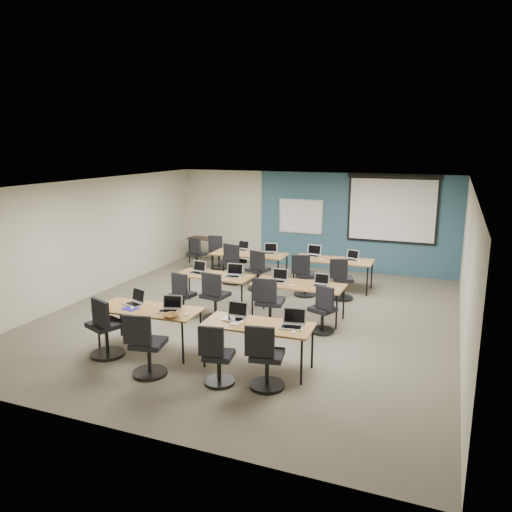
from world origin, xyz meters
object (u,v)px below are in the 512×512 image
at_px(task_chair_3, 265,362).
at_px(task_chair_0, 105,332).
at_px(task_chair_8, 233,267).
at_px(training_table_mid_right, 298,286).
at_px(laptop_10, 313,253).
at_px(task_chair_10, 304,279).
at_px(laptop_2, 236,315).
at_px(training_table_back_right, 333,261).
at_px(task_chair_4, 182,299).
at_px(laptop_7, 321,283).
at_px(task_chair_1, 146,350).
at_px(laptop_9, 270,251).
at_px(spare_chair_a, 218,255).
at_px(training_table_back_left, 249,255).
at_px(laptop_0, 136,301).
at_px(laptop_8, 242,248).
at_px(laptop_1, 170,307).
at_px(training_table_mid_left, 214,277).
at_px(laptop_4, 198,270).
at_px(task_chair_6, 269,308).
at_px(task_chair_9, 258,274).
at_px(spare_chair_b, 196,257).
at_px(task_chair_5, 215,300).
at_px(task_chair_2, 217,360).
at_px(projector_screen, 392,205).
at_px(laptop_6, 279,278).
at_px(utility_table, 204,241).
at_px(laptop_3, 293,322).
at_px(training_table_front_right, 258,327).
at_px(laptop_11, 352,258).
at_px(training_table_front_left, 149,311).
at_px(task_chair_11, 342,283).

bearing_deg(task_chair_3, task_chair_0, 168.40).
bearing_deg(task_chair_8, task_chair_3, -46.38).
bearing_deg(training_table_mid_right, task_chair_8, 141.31).
distance_m(laptop_10, task_chair_10, 1.11).
bearing_deg(laptop_2, training_table_back_right, 83.95).
relative_size(task_chair_4, laptop_7, 3.19).
xyz_separation_m(task_chair_1, laptop_9, (-0.11, 5.75, 0.37)).
bearing_deg(spare_chair_a, laptop_9, -23.19).
distance_m(training_table_back_left, laptop_0, 4.53).
distance_m(training_table_back_left, laptop_8, 0.45).
relative_size(training_table_mid_right, laptop_1, 5.58).
height_order(training_table_mid_left, laptop_4, laptop_4).
height_order(training_table_mid_left, task_chair_6, task_chair_6).
height_order(task_chair_9, spare_chair_b, task_chair_9).
bearing_deg(task_chair_3, task_chair_5, 119.92).
xyz_separation_m(training_table_back_left, task_chair_10, (1.67, -0.71, -0.27)).
bearing_deg(laptop_10, spare_chair_b, -175.35).
height_order(laptop_0, task_chair_2, laptop_0).
distance_m(laptop_0, laptop_9, 4.79).
distance_m(projector_screen, laptop_6, 4.63).
height_order(training_table_back_left, laptop_9, laptop_9).
relative_size(laptop_8, task_chair_8, 0.31).
xyz_separation_m(laptop_9, task_chair_10, (1.19, -0.91, -0.38)).
height_order(task_chair_5, laptop_10, task_chair_5).
relative_size(laptop_9, spare_chair_a, 0.34).
xyz_separation_m(training_table_mid_left, task_chair_2, (1.62, -3.18, -0.29)).
bearing_deg(task_chair_1, utility_table, 99.31).
bearing_deg(laptop_6, training_table_mid_left, -179.39).
bearing_deg(laptop_9, task_chair_3, -88.59).
bearing_deg(training_table_mid_right, laptop_3, -74.35).
distance_m(task_chair_4, task_chair_10, 3.00).
relative_size(laptop_1, task_chair_5, 0.33).
relative_size(training_table_mid_right, laptop_2, 5.41).
relative_size(projector_screen, laptop_7, 7.96).
bearing_deg(utility_table, training_table_mid_left, -56.77).
distance_m(training_table_back_right, task_chair_6, 3.21).
distance_m(training_table_front_right, laptop_4, 3.40).
bearing_deg(training_table_front_right, task_chair_0, -170.28).
bearing_deg(training_table_front_right, utility_table, 121.53).
xyz_separation_m(task_chair_0, laptop_4, (0.14, 2.98, 0.36)).
distance_m(laptop_11, spare_chair_a, 3.97).
xyz_separation_m(task_chair_4, laptop_9, (0.71, 3.23, 0.40)).
relative_size(task_chair_0, task_chair_5, 1.03).
bearing_deg(training_table_back_right, laptop_0, -118.65).
bearing_deg(laptop_1, laptop_0, 156.38).
bearing_deg(training_table_front_left, task_chair_9, 80.89).
bearing_deg(laptop_4, task_chair_11, 38.37).
distance_m(laptop_1, spare_chair_a, 5.78).
distance_m(task_chair_1, task_chair_3, 1.85).
distance_m(laptop_10, spare_chair_b, 3.41).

